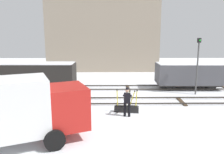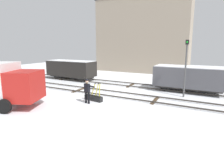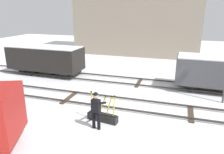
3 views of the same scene
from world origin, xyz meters
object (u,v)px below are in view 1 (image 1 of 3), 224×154
switch_lever_frame (127,108)px  freight_car_back_track (189,74)px  rail_worker (127,100)px  freight_car_mid_siding (40,74)px  signal_post (198,61)px  delivery_truck (12,109)px

switch_lever_frame → freight_car_back_track: bearing=53.0°
rail_worker → freight_car_mid_siding: (-7.19, 6.79, 0.34)m
rail_worker → freight_car_mid_siding: bearing=144.3°
signal_post → freight_car_back_track: signal_post is taller
switch_lever_frame → freight_car_mid_siding: 9.50m
rail_worker → signal_post: signal_post is taller
rail_worker → delivery_truck: size_ratio=0.28×
freight_car_back_track → signal_post: bearing=-91.6°
freight_car_back_track → delivery_truck: bearing=-136.4°
delivery_truck → freight_car_mid_siding: 10.48m
freight_car_back_track → freight_car_mid_siding: freight_car_mid_siding is taller
switch_lever_frame → freight_car_back_track: (6.00, 6.07, 1.08)m
delivery_truck → switch_lever_frame: bearing=16.3°
switch_lever_frame → freight_car_mid_siding: (-7.23, 6.07, 1.10)m
rail_worker → freight_car_back_track: (6.03, 6.79, 0.32)m
freight_car_mid_siding → freight_car_back_track: bearing=0.9°
freight_car_mid_siding → rail_worker: bearing=-42.4°
signal_post → delivery_truck: bearing=-143.1°
freight_car_back_track → freight_car_mid_siding: size_ratio=0.93×
switch_lever_frame → freight_car_mid_siding: freight_car_mid_siding is taller
switch_lever_frame → delivery_truck: 6.85m
rail_worker → switch_lever_frame: bearing=95.1°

